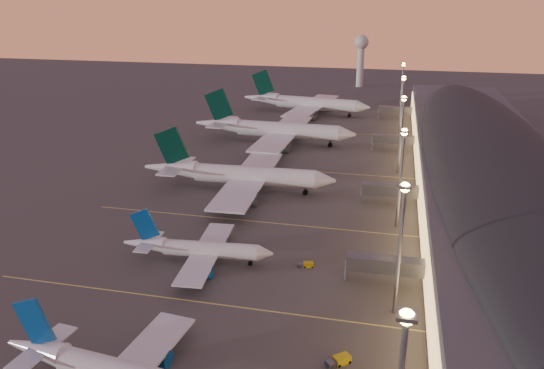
{
  "coord_description": "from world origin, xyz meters",
  "views": [
    {
      "loc": [
        33.08,
        -88.49,
        56.19
      ],
      "look_at": [
        2.0,
        45.0,
        7.0
      ],
      "focal_mm": 35.0,
      "sensor_mm": 36.0,
      "label": 1
    }
  ],
  "objects_px": {
    "radar_tower": "(361,52)",
    "baggage_tug_d": "(339,360)",
    "baggage_tug_c": "(306,265)",
    "airliner_narrow_north": "(198,249)",
    "airliner_wide_near": "(238,175)",
    "airliner_wide_far": "(305,103)",
    "airliner_wide_mid": "(274,130)"
  },
  "relations": [
    {
      "from": "airliner_wide_far",
      "to": "baggage_tug_d",
      "type": "relative_size",
      "value": 15.52
    },
    {
      "from": "airliner_wide_mid",
      "to": "airliner_wide_far",
      "type": "height_order",
      "value": "airliner_wide_mid"
    },
    {
      "from": "airliner_wide_far",
      "to": "baggage_tug_c",
      "type": "relative_size",
      "value": 18.26
    },
    {
      "from": "radar_tower",
      "to": "airliner_narrow_north",
      "type": "bearing_deg",
      "value": -93.87
    },
    {
      "from": "airliner_wide_near",
      "to": "radar_tower",
      "type": "height_order",
      "value": "radar_tower"
    },
    {
      "from": "airliner_narrow_north",
      "to": "airliner_wide_far",
      "type": "xyz_separation_m",
      "value": [
        -3.22,
        159.53,
        2.24
      ]
    },
    {
      "from": "airliner_wide_mid",
      "to": "baggage_tug_c",
      "type": "relative_size",
      "value": 18.45
    },
    {
      "from": "airliner_narrow_north",
      "to": "radar_tower",
      "type": "bearing_deg",
      "value": 81.3
    },
    {
      "from": "baggage_tug_c",
      "to": "baggage_tug_d",
      "type": "height_order",
      "value": "baggage_tug_d"
    },
    {
      "from": "airliner_wide_near",
      "to": "baggage_tug_c",
      "type": "height_order",
      "value": "airliner_wide_near"
    },
    {
      "from": "radar_tower",
      "to": "baggage_tug_d",
      "type": "bearing_deg",
      "value": -86.37
    },
    {
      "from": "airliner_wide_mid",
      "to": "airliner_wide_far",
      "type": "xyz_separation_m",
      "value": [
        2.91,
        57.5,
        -0.06
      ]
    },
    {
      "from": "radar_tower",
      "to": "baggage_tug_c",
      "type": "xyz_separation_m",
      "value": [
        7.01,
        -246.21,
        -21.42
      ]
    },
    {
      "from": "airliner_narrow_north",
      "to": "radar_tower",
      "type": "relative_size",
      "value": 1.05
    },
    {
      "from": "baggage_tug_d",
      "to": "baggage_tug_c",
      "type": "bearing_deg",
      "value": 69.19
    },
    {
      "from": "airliner_narrow_north",
      "to": "baggage_tug_d",
      "type": "xyz_separation_m",
      "value": [
        34.45,
        -27.55,
        -2.58
      ]
    },
    {
      "from": "airliner_narrow_north",
      "to": "airliner_wide_near",
      "type": "xyz_separation_m",
      "value": [
        -4.39,
        46.25,
        1.76
      ]
    },
    {
      "from": "radar_tower",
      "to": "airliner_wide_mid",
      "type": "bearing_deg",
      "value": -98.86
    },
    {
      "from": "airliner_narrow_north",
      "to": "baggage_tug_c",
      "type": "relative_size",
      "value": 9.54
    },
    {
      "from": "airliner_wide_mid",
      "to": "radar_tower",
      "type": "height_order",
      "value": "radar_tower"
    },
    {
      "from": "airliner_wide_far",
      "to": "baggage_tug_d",
      "type": "xyz_separation_m",
      "value": [
        37.67,
        -187.09,
        -4.82
      ]
    },
    {
      "from": "airliner_wide_near",
      "to": "airliner_wide_far",
      "type": "bearing_deg",
      "value": 87.59
    },
    {
      "from": "baggage_tug_c",
      "to": "baggage_tug_d",
      "type": "relative_size",
      "value": 0.85
    },
    {
      "from": "airliner_wide_near",
      "to": "airliner_wide_far",
      "type": "height_order",
      "value": "airliner_wide_far"
    },
    {
      "from": "airliner_wide_near",
      "to": "baggage_tug_c",
      "type": "xyz_separation_m",
      "value": [
        28.27,
        -42.95,
        -4.45
      ]
    },
    {
      "from": "radar_tower",
      "to": "baggage_tug_d",
      "type": "distance_m",
      "value": 278.43
    },
    {
      "from": "radar_tower",
      "to": "baggage_tug_c",
      "type": "height_order",
      "value": "radar_tower"
    },
    {
      "from": "baggage_tug_d",
      "to": "radar_tower",
      "type": "bearing_deg",
      "value": 53.91
    },
    {
      "from": "airliner_wide_mid",
      "to": "baggage_tug_d",
      "type": "distance_m",
      "value": 135.88
    },
    {
      "from": "baggage_tug_c",
      "to": "airliner_narrow_north",
      "type": "bearing_deg",
      "value": 173.2
    },
    {
      "from": "airliner_wide_far",
      "to": "baggage_tug_c",
      "type": "xyz_separation_m",
      "value": [
        27.1,
        -156.24,
        -4.93
      ]
    },
    {
      "from": "airliner_wide_far",
      "to": "radar_tower",
      "type": "height_order",
      "value": "radar_tower"
    }
  ]
}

